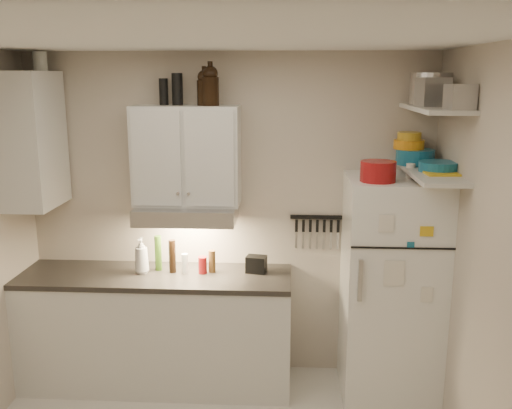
{
  "coord_description": "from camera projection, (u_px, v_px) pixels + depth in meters",
  "views": [
    {
      "loc": [
        0.47,
        -2.92,
        2.42
      ],
      "look_at": [
        0.25,
        0.9,
        1.55
      ],
      "focal_mm": 40.0,
      "sensor_mm": 36.0,
      "label": 1
    }
  ],
  "objects": [
    {
      "name": "caddy",
      "position": [
        256.0,
        264.0,
        4.43
      ],
      "size": [
        0.17,
        0.13,
        0.13
      ],
      "primitive_type": "cube",
      "rotation": [
        0.0,
        0.0,
        -0.18
      ],
      "color": "black",
      "rests_on": "countertop"
    },
    {
      "name": "knife_strip",
      "position": [
        317.0,
        217.0,
        4.52
      ],
      "size": [
        0.42,
        0.02,
        0.03
      ],
      "primitive_type": "cube",
      "color": "black",
      "rests_on": "back_wall"
    },
    {
      "name": "plates",
      "position": [
        439.0,
        167.0,
        3.9
      ],
      "size": [
        0.28,
        0.28,
        0.07
      ],
      "primitive_type": "cylinder",
      "rotation": [
        0.0,
        0.0,
        -0.02
      ],
      "color": "#176080",
      "rests_on": "shelf_lo"
    },
    {
      "name": "shelf_lo",
      "position": [
        430.0,
        173.0,
        3.93
      ],
      "size": [
        0.3,
        0.95,
        0.03
      ],
      "primitive_type": "cube",
      "color": "silver",
      "rests_on": "right_wall"
    },
    {
      "name": "side_jar",
      "position": [
        40.0,
        61.0,
        4.2
      ],
      "size": [
        0.11,
        0.11,
        0.14
      ],
      "primitive_type": "cylinder",
      "rotation": [
        0.0,
        0.0,
        -0.09
      ],
      "color": "silver",
      "rests_on": "side_cabinet"
    },
    {
      "name": "stock_pot",
      "position": [
        432.0,
        89.0,
        4.06
      ],
      "size": [
        0.37,
        0.37,
        0.22
      ],
      "primitive_type": "cylinder",
      "rotation": [
        0.0,
        0.0,
        -0.2
      ],
      "color": "silver",
      "rests_on": "shelf_hi"
    },
    {
      "name": "pepper_mill",
      "position": [
        212.0,
        261.0,
        4.43
      ],
      "size": [
        0.06,
        0.06,
        0.17
      ],
      "primitive_type": "cylinder",
      "rotation": [
        0.0,
        0.0,
        0.1
      ],
      "color": "brown",
      "rests_on": "countertop"
    },
    {
      "name": "vinegar_bottle",
      "position": [
        172.0,
        256.0,
        4.41
      ],
      "size": [
        0.06,
        0.06,
        0.26
      ],
      "primitive_type": "cylinder",
      "rotation": [
        0.0,
        0.0,
        0.03
      ],
      "color": "black",
      "rests_on": "countertop"
    },
    {
      "name": "tin_b",
      "position": [
        460.0,
        97.0,
        3.45
      ],
      "size": [
        0.17,
        0.17,
        0.15
      ],
      "primitive_type": "cube",
      "rotation": [
        0.0,
        0.0,
        0.12
      ],
      "color": "#AAAAAD",
      "rests_on": "shelf_hi"
    },
    {
      "name": "range_hood",
      "position": [
        187.0,
        213.0,
        4.35
      ],
      "size": [
        0.76,
        0.46,
        0.12
      ],
      "primitive_type": "cube",
      "color": "silver",
      "rests_on": "back_wall"
    },
    {
      "name": "countertop",
      "position": [
        155.0,
        276.0,
        4.41
      ],
      "size": [
        2.1,
        0.62,
        0.04
      ],
      "primitive_type": "cube",
      "color": "#2B2724",
      "rests_on": "base_cabinet"
    },
    {
      "name": "red_jar",
      "position": [
        203.0,
        265.0,
        4.4
      ],
      "size": [
        0.07,
        0.07,
        0.13
      ],
      "primitive_type": "cylinder",
      "rotation": [
        0.0,
        0.0,
        -0.06
      ],
      "color": "maroon",
      "rests_on": "countertop"
    },
    {
      "name": "thermos_b",
      "position": [
        164.0,
        92.0,
        4.27
      ],
      "size": [
        0.09,
        0.09,
        0.2
      ],
      "primitive_type": "cylinder",
      "rotation": [
        0.0,
        0.0,
        0.31
      ],
      "color": "black",
      "rests_on": "upper_cabinet"
    },
    {
      "name": "dutch_oven",
      "position": [
        378.0,
        171.0,
        3.94
      ],
      "size": [
        0.31,
        0.31,
        0.14
      ],
      "primitive_type": "cylinder",
      "rotation": [
        0.0,
        0.0,
        -0.28
      ],
      "color": "maroon",
      "rests_on": "fridge"
    },
    {
      "name": "growler_b",
      "position": [
        210.0,
        85.0,
        4.15
      ],
      "size": [
        0.14,
        0.14,
        0.3
      ],
      "primitive_type": null,
      "rotation": [
        0.0,
        0.0,
        -0.12
      ],
      "color": "black",
      "rests_on": "upper_cabinet"
    },
    {
      "name": "side_cabinet",
      "position": [
        32.0,
        140.0,
        4.22
      ],
      "size": [
        0.33,
        0.55,
        1.0
      ],
      "primitive_type": "cube",
      "color": "silver",
      "rests_on": "left_wall"
    },
    {
      "name": "bowl_orange",
      "position": [
        409.0,
        144.0,
        4.21
      ],
      "size": [
        0.22,
        0.22,
        0.07
      ],
      "primitive_type": "cylinder",
      "color": "orange",
      "rests_on": "bowl_teal"
    },
    {
      "name": "tin_a",
      "position": [
        433.0,
        92.0,
        3.81
      ],
      "size": [
        0.22,
        0.2,
        0.19
      ],
      "primitive_type": "cube",
      "rotation": [
        0.0,
        0.0,
        0.19
      ],
      "color": "#AAAAAD",
      "rests_on": "shelf_hi"
    },
    {
      "name": "bowl_yellow",
      "position": [
        409.0,
        136.0,
        4.2
      ],
      "size": [
        0.17,
        0.17,
        0.06
      ],
      "primitive_type": "cylinder",
      "color": "gold",
      "rests_on": "bowl_orange"
    },
    {
      "name": "shelf_hi",
      "position": [
        435.0,
        109.0,
        3.83
      ],
      "size": [
        0.3,
        0.95,
        0.03
      ],
      "primitive_type": "cube",
      "color": "silver",
      "rests_on": "right_wall"
    },
    {
      "name": "spice_jar",
      "position": [
        410.0,
        171.0,
        4.07
      ],
      "size": [
        0.07,
        0.07,
        0.11
      ],
      "primitive_type": "cylinder",
      "rotation": [
        0.0,
        0.0,
        0.12
      ],
      "color": "silver",
      "rests_on": "fridge"
    },
    {
      "name": "upper_cabinet",
      "position": [
        187.0,
        156.0,
        4.32
      ],
      "size": [
        0.8,
        0.33,
        0.75
      ],
      "primitive_type": "cube",
      "color": "silver",
      "rests_on": "back_wall"
    },
    {
      "name": "ceiling",
      "position": [
        195.0,
        36.0,
        2.83
      ],
      "size": [
        3.2,
        3.0,
        0.02
      ],
      "primitive_type": "cube",
      "color": "white",
      "rests_on": "ground"
    },
    {
      "name": "thermos_a",
      "position": [
        177.0,
        89.0,
        4.24
      ],
      "size": [
        0.11,
        0.11,
        0.24
      ],
      "primitive_type": "cylinder",
      "rotation": [
        0.0,
        0.0,
        -0.38
      ],
      "color": "black",
      "rests_on": "upper_cabinet"
    },
    {
      "name": "oil_bottle",
      "position": [
        158.0,
        253.0,
        4.46
      ],
      "size": [
        0.06,
        0.06,
        0.28
      ],
      "primitive_type": "cylinder",
      "rotation": [
        0.0,
        0.0,
        -0.03
      ],
      "color": "#335916",
      "rests_on": "countertop"
    },
    {
      "name": "base_cabinet",
      "position": [
        157.0,
        331.0,
        4.51
      ],
      "size": [
        2.1,
        0.6,
        0.88
      ],
      "primitive_type": "cube",
      "color": "silver",
      "rests_on": "floor"
    },
    {
      "name": "bowl_teal",
      "position": [
        415.0,
        157.0,
        4.21
      ],
      "size": [
        0.28,
        0.28,
        0.11
      ],
      "primitive_type": "cylinder",
      "color": "#176080",
      "rests_on": "shelf_lo"
    },
    {
      "name": "book_stack",
      "position": [
        439.0,
        178.0,
        3.84
      ],
      "size": [
        0.23,
        0.28,
        0.09
      ],
      "primitive_type": "cube",
      "rotation": [
        0.0,
        0.0,
        0.06
      ],
      "color": "gold",
      "rests_on": "fridge"
    },
    {
      "name": "fridge",
      "position": [
        391.0,
        289.0,
        4.28
      ],
      "size": [
        0.7,
        0.68,
        1.7
      ],
      "primitive_type": "cube",
      "color": "white",
      "rests_on": "floor"
    },
    {
      "name": "clear_bottle",
      "position": [
        185.0,
        263.0,
        4.41
      ],
      "size": [
        0.06,
        0.06,
        0.15
      ],
      "primitive_type": "cylinder",
      "rotation": [
        0.0,
        0.0,
        0.33
      ],
      "color": "silver",
      "rests_on": "countertop"
    },
    {
      "name": "soap_bottle",
      "position": [
        141.0,
        253.0,
        4.39
      ],
      "size": [
        0.14,
        0.14,
        0.31
      ],
      "primitive_type": "imported",
      "rotation": [
        0.0,
        0.0,
        -0.14
      ],
      "color": "silver",
      "rests_on": "countertop"
    },
    {
      "name": "back_wall",
      "position": [
        229.0,
        218.0,
        4.59
      ],
      "size": [
        3.2,
        0.02,
        2.6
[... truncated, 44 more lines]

